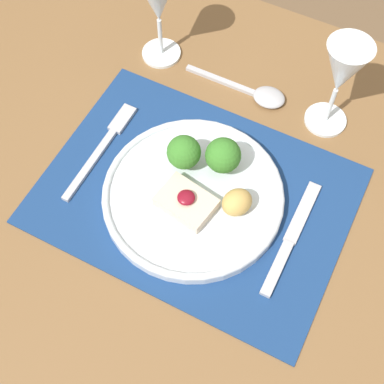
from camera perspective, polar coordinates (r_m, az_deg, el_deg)
name	(u,v)px	position (r m, az deg, el deg)	size (l,w,h in m)	color
ground_plane	(194,326)	(1.56, 0.19, -14.14)	(8.00, 8.00, 0.00)	brown
dining_table	(195,222)	(0.93, 0.31, -3.27)	(1.49, 0.90, 0.77)	brown
placemat	(195,195)	(0.84, 0.34, -0.37)	(0.47, 0.35, 0.00)	navy
dinner_plate	(194,190)	(0.82, 0.27, 0.17)	(0.28, 0.28, 0.08)	silver
fork	(105,144)	(0.90, -9.31, 5.09)	(0.02, 0.20, 0.01)	#B2B2B7
knife	(288,244)	(0.81, 10.19, -5.53)	(0.02, 0.20, 0.01)	#B2B2B7
spoon	(260,94)	(0.95, 7.29, 10.31)	(0.19, 0.05, 0.02)	#B2B2B7
wine_glass_near	(342,73)	(0.86, 15.71, 12.12)	(0.07, 0.07, 0.18)	white
wine_glass_far	(158,2)	(0.94, -3.67, 19.61)	(0.07, 0.07, 0.18)	white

